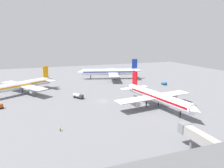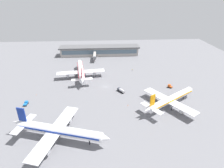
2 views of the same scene
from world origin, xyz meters
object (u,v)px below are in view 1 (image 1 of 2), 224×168
object	(u,v)px
airplane_distant	(157,97)
pushback_tractor	(164,84)
airplane_taxiing	(21,85)
ground_crew_worker	(60,129)
safety_cone_mid_apron	(68,91)
fuel_truck	(78,96)
airplane_at_gate	(111,72)
baggage_tug	(0,106)
safety_cone_near_gate	(171,89)

from	to	relation	value
airplane_distant	pushback_tractor	xyz separation A→B (m)	(32.11, 41.24, -4.48)
airplane_taxiing	pushback_tractor	xyz separation A→B (m)	(91.52, -8.11, -4.25)
airplane_taxiing	ground_crew_worker	xyz separation A→B (m)	(14.24, -59.68, -4.37)
safety_cone_mid_apron	fuel_truck	bearing A→B (deg)	-82.29
airplane_taxiing	airplane_at_gate	bearing A→B (deg)	168.28
pushback_tractor	fuel_truck	distance (m)	63.97
fuel_truck	airplane_taxiing	bearing A→B (deg)	-158.85
airplane_taxiing	ground_crew_worker	distance (m)	61.51
airplane_taxiing	airplane_distant	bearing A→B (deg)	107.07
airplane_distant	airplane_taxiing	bearing A→B (deg)	-137.27
airplane_taxiing	baggage_tug	xyz separation A→B (m)	(-8.65, -25.02, -4.06)
safety_cone_mid_apron	safety_cone_near_gate	bearing A→B (deg)	-16.22
ground_crew_worker	safety_cone_mid_apron	world-z (taller)	ground_crew_worker
pushback_tractor	safety_cone_mid_apron	world-z (taller)	pushback_tractor
ground_crew_worker	safety_cone_mid_apron	size ratio (longest dim) A/B	2.78
baggage_tug	safety_cone_mid_apron	world-z (taller)	baggage_tug
baggage_tug	pushback_tractor	bearing A→B (deg)	56.41
airplane_taxiing	pushback_tractor	bearing A→B (deg)	141.72
ground_crew_worker	airplane_at_gate	bearing A→B (deg)	35.34
airplane_at_gate	pushback_tractor	distance (m)	43.36
fuel_truck	ground_crew_worker	xyz separation A→B (m)	(-14.57, -38.93, -0.54)
airplane_at_gate	safety_cone_near_gate	distance (m)	52.11
fuel_truck	ground_crew_worker	size ratio (longest dim) A/B	3.78
safety_cone_mid_apron	airplane_at_gate	bearing A→B (deg)	36.14
fuel_truck	airplane_distant	bearing A→B (deg)	13.86
ground_crew_worker	safety_cone_mid_apron	bearing A→B (deg)	53.92
airplane_at_gate	airplane_distant	size ratio (longest dim) A/B	1.02
airplane_taxiing	pushback_tractor	distance (m)	91.98
pushback_tractor	baggage_tug	distance (m)	101.59
pushback_tractor	safety_cone_near_gate	xyz separation A→B (m)	(-3.00, -12.40, -0.67)
fuel_truck	safety_cone_mid_apron	xyz separation A→B (m)	(-2.48, 18.34, -1.09)
airplane_at_gate	safety_cone_mid_apron	size ratio (longest dim) A/B	83.61
pushback_tractor	airplane_at_gate	bearing A→B (deg)	-138.56
baggage_tug	fuel_truck	bearing A→B (deg)	53.33
pushback_tractor	safety_cone_mid_apron	xyz separation A→B (m)	(-65.19, 5.69, -0.67)
airplane_distant	pushback_tractor	size ratio (longest dim) A/B	11.00
ground_crew_worker	safety_cone_near_gate	size ratio (longest dim) A/B	2.78
pushback_tractor	airplane_distant	bearing A→B (deg)	-35.59
airplane_at_gate	safety_cone_near_gate	xyz separation A→B (m)	(24.20, -45.84, -5.38)
airplane_distant	ground_crew_worker	size ratio (longest dim) A/B	29.47
airplane_distant	safety_cone_near_gate	distance (m)	41.30
safety_cone_near_gate	safety_cone_mid_apron	size ratio (longest dim) A/B	1.00
safety_cone_mid_apron	airplane_distant	bearing A→B (deg)	-54.82
airplane_distant	airplane_at_gate	bearing A→B (deg)	168.68
fuel_truck	safety_cone_mid_apron	distance (m)	18.53
airplane_taxiing	safety_cone_mid_apron	xyz separation A→B (m)	(26.33, -2.41, -4.92)
airplane_distant	safety_cone_mid_apron	size ratio (longest dim) A/B	82.02
pushback_tractor	fuel_truck	world-z (taller)	fuel_truck
airplane_taxiing	fuel_truck	world-z (taller)	airplane_taxiing
airplane_distant	safety_cone_mid_apron	world-z (taller)	airplane_distant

